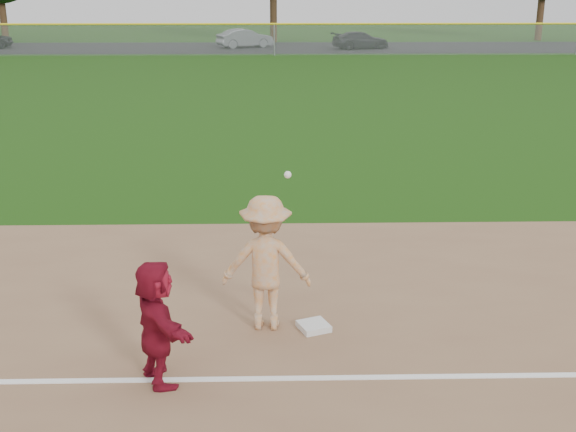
{
  "coord_description": "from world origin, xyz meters",
  "views": [
    {
      "loc": [
        -0.23,
        -8.31,
        4.46
      ],
      "look_at": [
        0.0,
        1.5,
        1.3
      ],
      "focal_mm": 45.0,
      "sensor_mm": 36.0,
      "label": 1
    }
  ],
  "objects_px": {
    "first_base": "(314,326)",
    "car_right": "(361,40)",
    "base_runner": "(156,323)",
    "car_mid": "(245,38)"
  },
  "relations": [
    {
      "from": "first_base",
      "to": "car_right",
      "type": "distance_m",
      "value": 44.67
    },
    {
      "from": "first_base",
      "to": "base_runner",
      "type": "bearing_deg",
      "value": -145.45
    },
    {
      "from": "base_runner",
      "to": "car_mid",
      "type": "bearing_deg",
      "value": -24.83
    },
    {
      "from": "first_base",
      "to": "car_mid",
      "type": "xyz_separation_m",
      "value": [
        -2.44,
        45.47,
        0.62
      ]
    },
    {
      "from": "base_runner",
      "to": "car_right",
      "type": "bearing_deg",
      "value": -35.22
    },
    {
      "from": "base_runner",
      "to": "car_mid",
      "type": "xyz_separation_m",
      "value": [
        -0.56,
        46.76,
        -0.09
      ]
    },
    {
      "from": "base_runner",
      "to": "car_mid",
      "type": "relative_size",
      "value": 0.37
    },
    {
      "from": "base_runner",
      "to": "car_right",
      "type": "relative_size",
      "value": 0.36
    },
    {
      "from": "car_right",
      "to": "car_mid",
      "type": "bearing_deg",
      "value": 65.59
    },
    {
      "from": "car_mid",
      "to": "car_right",
      "type": "relative_size",
      "value": 0.98
    }
  ]
}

